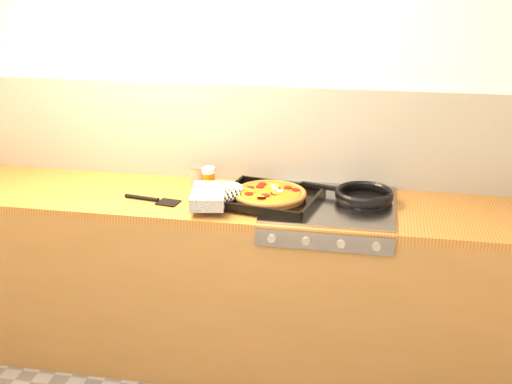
% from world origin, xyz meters
% --- Properties ---
extents(room_shell, '(3.20, 3.20, 3.20)m').
position_xyz_m(room_shell, '(0.00, 1.39, 1.15)').
color(room_shell, white).
rests_on(room_shell, ground).
extents(counter_run, '(3.20, 0.62, 0.90)m').
position_xyz_m(counter_run, '(0.00, 1.10, 0.45)').
color(counter_run, brown).
rests_on(counter_run, ground).
extents(stovetop, '(0.60, 0.56, 0.02)m').
position_xyz_m(stovetop, '(0.45, 1.10, 0.91)').
color(stovetop, gray).
rests_on(stovetop, counter_run).
extents(pizza_on_tray, '(0.62, 0.49, 0.08)m').
position_xyz_m(pizza_on_tray, '(0.09, 1.05, 0.95)').
color(pizza_on_tray, black).
rests_on(pizza_on_tray, stovetop).
extents(frying_pan, '(0.48, 0.34, 0.05)m').
position_xyz_m(frying_pan, '(0.60, 1.15, 0.94)').
color(frying_pan, black).
rests_on(frying_pan, stovetop).
extents(tomato_can, '(0.09, 0.09, 0.11)m').
position_xyz_m(tomato_can, '(-0.23, 1.23, 0.96)').
color(tomato_can, maroon).
rests_on(tomato_can, counter_run).
extents(juice_glass, '(0.08, 0.08, 0.11)m').
position_xyz_m(juice_glass, '(-0.17, 1.22, 0.96)').
color(juice_glass, '#D55D0C').
rests_on(juice_glass, counter_run).
extents(wooden_spoon, '(0.30, 0.10, 0.02)m').
position_xyz_m(wooden_spoon, '(0.14, 1.29, 0.91)').
color(wooden_spoon, '#9E7943').
rests_on(wooden_spoon, counter_run).
extents(black_spatula, '(0.29, 0.10, 0.02)m').
position_xyz_m(black_spatula, '(-0.39, 1.00, 0.91)').
color(black_spatula, black).
rests_on(black_spatula, counter_run).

